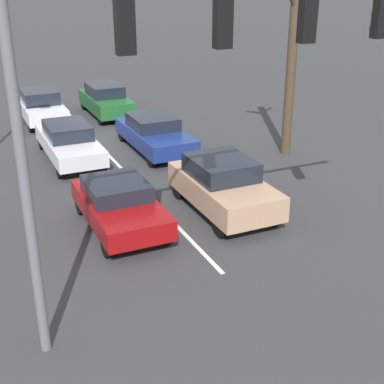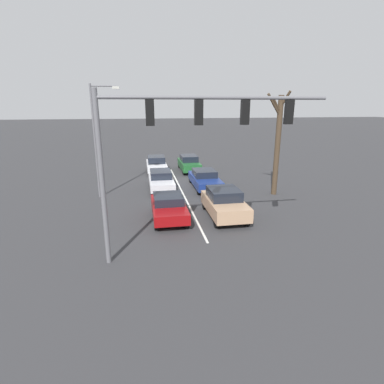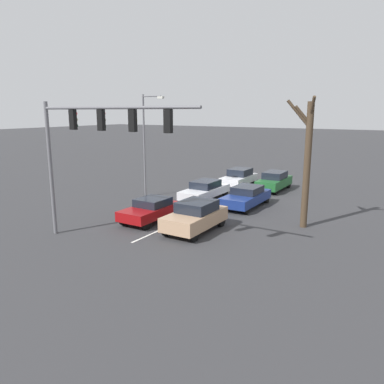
{
  "view_description": "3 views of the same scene",
  "coord_description": "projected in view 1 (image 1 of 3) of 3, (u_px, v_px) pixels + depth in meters",
  "views": [
    {
      "loc": [
        5.38,
        20.97,
        6.94
      ],
      "look_at": [
        -0.36,
        8.42,
        1.11
      ],
      "focal_mm": 50.0,
      "sensor_mm": 36.0,
      "label": 1
    },
    {
      "loc": [
        2.95,
        23.63,
        6.33
      ],
      "look_at": [
        0.18,
        7.66,
        1.57
      ],
      "focal_mm": 28.0,
      "sensor_mm": 36.0,
      "label": 2
    },
    {
      "loc": [
        -11.83,
        24.53,
        6.42
      ],
      "look_at": [
        -0.3,
        5.79,
        1.66
      ],
      "focal_mm": 35.0,
      "sensor_mm": 36.0,
      "label": 3
    }
  ],
  "objects": [
    {
      "name": "car_maroon_midlane_front",
      "position": [
        119.0,
        204.0,
        15.17
      ],
      "size": [
        1.86,
        4.03,
        1.36
      ],
      "color": "maroon",
      "rests_on": "ground_plane"
    },
    {
      "name": "lane_stripe_left_divider",
      "position": [
        119.0,
        165.0,
        20.21
      ],
      "size": [
        0.12,
        17.04,
        0.01
      ],
      "primitive_type": "cube",
      "color": "silver",
      "rests_on": "ground_plane"
    },
    {
      "name": "ground_plane",
      "position": [
        100.0,
        147.0,
        22.33
      ],
      "size": [
        240.0,
        240.0,
        0.0
      ],
      "primitive_type": "plane",
      "color": "#333335"
    },
    {
      "name": "car_silver_midlane_second",
      "position": [
        69.0,
        141.0,
        20.58
      ],
      "size": [
        1.77,
        4.8,
        1.43
      ],
      "color": "silver",
      "rests_on": "ground_plane"
    },
    {
      "name": "traffic_signal_gantry",
      "position": [
        187.0,
        67.0,
        9.67
      ],
      "size": [
        9.1,
        0.37,
        6.9
      ],
      "color": "slate",
      "rests_on": "ground_plane"
    },
    {
      "name": "car_tan_leftlane_front",
      "position": [
        223.0,
        185.0,
        16.18
      ],
      "size": [
        1.95,
        4.14,
        1.64
      ],
      "color": "tan",
      "rests_on": "ground_plane"
    },
    {
      "name": "car_white_midlane_third",
      "position": [
        41.0,
        106.0,
        25.61
      ],
      "size": [
        1.81,
        4.21,
        1.53
      ],
      "color": "silver",
      "rests_on": "ground_plane"
    },
    {
      "name": "car_darkgreen_leftlane_third",
      "position": [
        106.0,
        100.0,
        26.8
      ],
      "size": [
        1.74,
        4.35,
        1.55
      ],
      "color": "#1E5928",
      "rests_on": "ground_plane"
    },
    {
      "name": "car_navy_leftlane_second",
      "position": [
        154.0,
        133.0,
        21.66
      ],
      "size": [
        1.91,
        4.66,
        1.4
      ],
      "color": "navy",
      "rests_on": "ground_plane"
    },
    {
      "name": "bare_tree_near",
      "position": [
        291.0,
        58.0,
        20.05
      ],
      "size": [
        1.63,
        0.89,
        7.21
      ],
      "color": "#423323",
      "rests_on": "ground_plane"
    }
  ]
}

